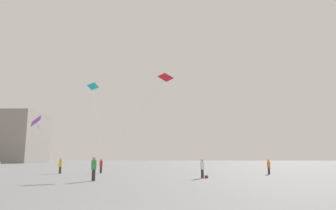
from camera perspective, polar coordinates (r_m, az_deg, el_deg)
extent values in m
cylinder|color=#2D2D33|center=(27.96, 6.30, -12.40)|extent=(0.24, 0.24, 0.75)
cylinder|color=white|center=(27.94, 6.27, -10.96)|extent=(0.36, 0.36, 0.65)
sphere|color=tan|center=(27.93, 6.25, -10.04)|extent=(0.24, 0.24, 0.24)
cylinder|color=#2D2D33|center=(25.43, -13.46, -12.39)|extent=(0.28, 0.28, 0.85)
cylinder|color=#388C47|center=(25.40, -13.39, -10.60)|extent=(0.41, 0.41, 0.74)
sphere|color=tan|center=(25.39, -13.34, -9.45)|extent=(0.28, 0.28, 0.28)
cylinder|color=#2D2D33|center=(37.17, -12.17, -11.51)|extent=(0.24, 0.24, 0.75)
cylinder|color=red|center=(37.14, -12.14, -10.43)|extent=(0.36, 0.36, 0.65)
sphere|color=tan|center=(37.14, -12.11, -9.75)|extent=(0.24, 0.24, 0.24)
cylinder|color=#2D2D33|center=(37.35, -19.13, -11.18)|extent=(0.25, 0.25, 0.77)
cylinder|color=yellow|center=(37.33, -19.07, -10.08)|extent=(0.37, 0.37, 0.67)
sphere|color=tan|center=(37.33, -19.03, -9.38)|extent=(0.25, 0.25, 0.25)
cylinder|color=#2D2D33|center=(35.79, 17.96, -11.37)|extent=(0.24, 0.24, 0.72)
cylinder|color=orange|center=(35.77, 17.91, -10.29)|extent=(0.34, 0.34, 0.63)
sphere|color=tan|center=(35.76, 17.87, -9.60)|extent=(0.24, 0.24, 0.24)
pyramid|color=#1EB2C6|center=(48.61, -13.58, 3.34)|extent=(1.40, 1.50, 0.85)
sphere|color=#1EB2C6|center=(48.52, -13.41, 3.08)|extent=(0.10, 0.10, 0.10)
sphere|color=#1EB2C6|center=(48.46, -13.26, 2.84)|extent=(0.10, 0.10, 0.10)
sphere|color=#1EB2C6|center=(48.40, -13.10, 2.60)|extent=(0.10, 0.10, 0.10)
cylinder|color=silver|center=(42.57, -12.95, -2.48)|extent=(4.51, 9.40, 11.08)
pyramid|color=purple|center=(33.61, -23.08, -2.67)|extent=(1.73, 1.69, 0.93)
sphere|color=purple|center=(33.69, -22.89, -3.09)|extent=(0.10, 0.10, 0.10)
sphere|color=purple|center=(33.77, -22.74, -3.47)|extent=(0.10, 0.10, 0.10)
sphere|color=purple|center=(33.85, -22.59, -3.85)|extent=(0.10, 0.10, 0.10)
cylinder|color=silver|center=(35.39, -20.96, -6.43)|extent=(0.77, 4.69, 4.06)
pyramid|color=red|center=(41.30, -0.40, 5.10)|extent=(1.77, 1.24, 1.02)
sphere|color=red|center=(41.21, -0.59, 4.81)|extent=(0.10, 0.10, 0.10)
sphere|color=red|center=(41.10, -0.76, 4.55)|extent=(0.10, 0.10, 0.10)
sphere|color=red|center=(40.99, -0.94, 4.28)|extent=(0.10, 0.10, 0.10)
cylinder|color=silver|center=(38.69, -5.92, -2.11)|extent=(7.08, 4.28, 10.91)
cube|color=gray|center=(110.15, -26.64, -5.33)|extent=(18.56, 19.01, 15.70)
cube|color=maroon|center=(28.09, 7.03, -12.89)|extent=(0.32, 0.33, 0.24)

